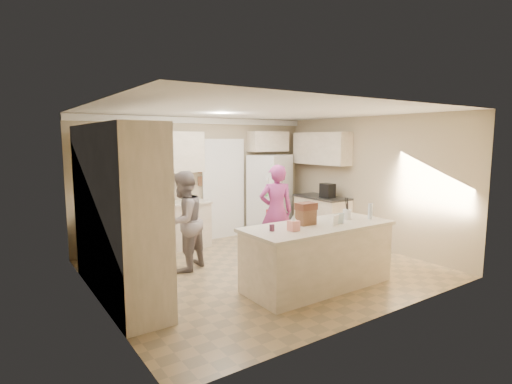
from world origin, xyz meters
TOP-DOWN VIEW (x-y plane):
  - floor at (0.00, 0.00)m, footprint 5.20×4.60m
  - ceiling at (0.00, 0.00)m, footprint 5.20×4.60m
  - wall_back at (0.00, 2.31)m, footprint 5.20×0.02m
  - wall_front at (0.00, -2.31)m, footprint 5.20×0.02m
  - wall_left at (-2.61, 0.00)m, footprint 0.02×4.60m
  - wall_right at (2.61, 0.00)m, footprint 0.02×4.60m
  - crown_back at (0.00, 2.26)m, footprint 5.20×0.08m
  - pantry_bank at (-2.30, 0.20)m, footprint 0.60×2.60m
  - back_base_cab at (-1.15, 2.00)m, footprint 2.20×0.60m
  - back_countertop at (-1.15, 1.99)m, footprint 2.24×0.63m
  - back_upper_cab at (-1.15, 2.12)m, footprint 2.20×0.35m
  - doorway_opening at (0.55, 2.28)m, footprint 0.90×0.06m
  - doorway_casing at (0.55, 2.24)m, footprint 1.02×0.03m
  - wall_frame_upper at (0.02, 2.27)m, footprint 0.15×0.02m
  - wall_frame_lower at (0.02, 2.27)m, footprint 0.15×0.02m
  - refrigerator at (1.63, 2.02)m, footprint 1.10×1.00m
  - fridge_seam at (1.63, 1.66)m, footprint 0.02×0.02m
  - fridge_dispenser at (1.41, 1.65)m, footprint 0.22×0.03m
  - fridge_handle_l at (1.58, 1.65)m, footprint 0.02×0.02m
  - fridge_handle_r at (1.68, 1.65)m, footprint 0.02×0.02m
  - over_fridge_cab at (1.65, 2.12)m, footprint 0.95×0.35m
  - right_base_cab at (2.30, 1.00)m, footprint 0.60×1.20m
  - right_countertop at (2.29, 1.00)m, footprint 0.63×1.24m
  - right_upper_cab at (2.43, 1.20)m, footprint 0.35×1.50m
  - coffee_maker at (2.25, 0.80)m, footprint 0.22×0.28m
  - island_base at (0.20, -1.10)m, footprint 2.20×0.90m
  - island_top at (0.20, -1.10)m, footprint 2.28×0.96m
  - utensil_crock at (0.85, -1.05)m, footprint 0.13×0.13m
  - tissue_box at (-0.35, -1.20)m, footprint 0.13×0.13m
  - tissue_plume at (-0.35, -1.20)m, footprint 0.08×0.08m
  - dollhouse_body at (0.05, -1.00)m, footprint 0.26×0.18m
  - dollhouse_roof at (0.05, -1.00)m, footprint 0.28×0.20m
  - jam_jar at (-0.60, -1.05)m, footprint 0.07×0.07m
  - greeting_card_a at (0.35, -1.30)m, footprint 0.12×0.06m
  - greeting_card_b at (0.50, -1.25)m, footprint 0.12×0.05m
  - water_bottle at (1.15, -1.25)m, footprint 0.07×0.07m
  - shaker_salt at (1.02, -0.88)m, footprint 0.05×0.05m
  - shaker_pepper at (1.09, -0.88)m, footprint 0.05×0.05m
  - teen_boy at (-1.10, 0.69)m, footprint 1.00×0.94m
  - teen_girl at (0.60, 0.43)m, footprint 0.73×0.62m
  - fridge_magnets at (1.63, 1.65)m, footprint 0.76×0.02m

SIDE VIEW (x-z plane):
  - floor at x=0.00m, z-range -0.02..0.00m
  - back_base_cab at x=-1.15m, z-range 0.00..0.88m
  - right_base_cab at x=2.30m, z-range 0.00..0.88m
  - island_base at x=0.20m, z-range 0.00..0.88m
  - teen_boy at x=-1.10m, z-range 0.00..1.64m
  - teen_girl at x=0.60m, z-range 0.00..1.70m
  - back_countertop at x=-1.15m, z-range 0.88..0.92m
  - refrigerator at x=1.63m, z-range 0.00..1.80m
  - fridge_seam at x=1.63m, z-range 0.01..1.79m
  - right_countertop at x=2.29m, z-range 0.88..0.92m
  - island_top at x=0.20m, z-range 0.88..0.93m
  - fridge_magnets at x=1.63m, z-range 0.18..1.62m
  - jam_jar at x=-0.60m, z-range 0.93..1.02m
  - shaker_salt at x=1.02m, z-range 0.93..1.02m
  - shaker_pepper at x=1.09m, z-range 0.93..1.02m
  - tissue_box at x=-0.35m, z-range 0.93..1.07m
  - utensil_crock at x=0.85m, z-range 0.93..1.07m
  - greeting_card_a at x=0.35m, z-range 0.93..1.08m
  - greeting_card_b at x=0.50m, z-range 0.93..1.08m
  - dollhouse_body at x=0.05m, z-range 0.93..1.15m
  - water_bottle at x=1.15m, z-range 0.92..1.17m
  - doorway_opening at x=0.55m, z-range 0.00..2.10m
  - doorway_casing at x=0.55m, z-range -0.06..2.16m
  - fridge_handle_l at x=1.58m, z-range 0.62..1.48m
  - fridge_handle_r at x=1.68m, z-range 0.62..1.48m
  - coffee_maker at x=2.25m, z-range 0.92..1.22m
  - tissue_plume at x=-0.35m, z-range 1.06..1.15m
  - fridge_dispenser at x=1.41m, z-range 0.97..1.32m
  - pantry_bank at x=-2.30m, z-range 0.00..2.35m
  - dollhouse_roof at x=0.05m, z-range 1.15..1.25m
  - wall_frame_lower at x=0.02m, z-range 1.18..1.38m
  - wall_back at x=0.00m, z-range 0.00..2.60m
  - wall_front at x=0.00m, z-range 0.00..2.60m
  - wall_left at x=-2.61m, z-range 0.00..2.60m
  - wall_right at x=2.61m, z-range 0.00..2.60m
  - wall_frame_upper at x=0.02m, z-range 1.45..1.65m
  - back_upper_cab at x=-1.15m, z-range 1.50..2.30m
  - right_upper_cab at x=2.43m, z-range 1.60..2.30m
  - over_fridge_cab at x=1.65m, z-range 1.88..2.33m
  - crown_back at x=0.00m, z-range 2.47..2.59m
  - ceiling at x=0.00m, z-range 2.60..2.62m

